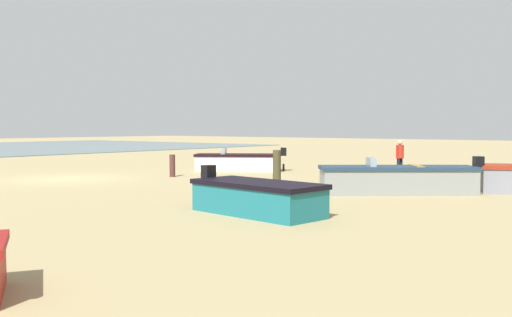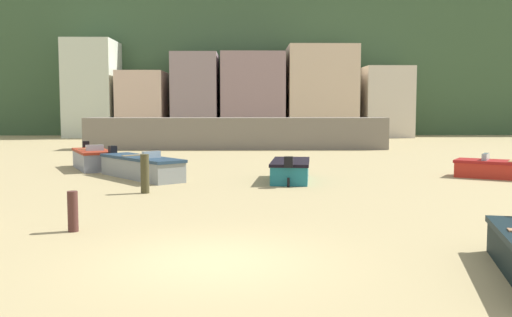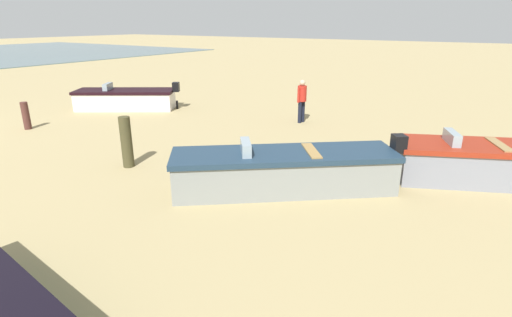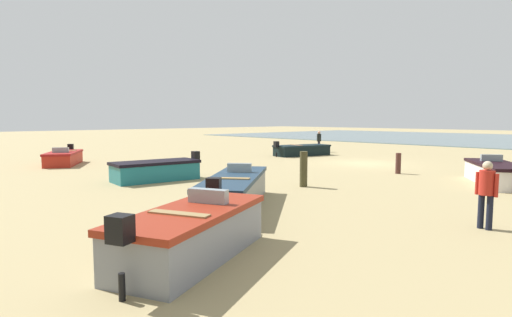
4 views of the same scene
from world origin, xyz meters
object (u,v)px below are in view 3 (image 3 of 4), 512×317
Objects in this scene: boat_grey_5 at (476,162)px; mooring_post_mid_beach at (26,116)px; boat_white_4 at (126,99)px; boat_grey_0 at (284,171)px; beach_walker_foreground at (302,98)px; mooring_post_near_water at (126,142)px.

boat_grey_5 is 14.37m from mooring_post_mid_beach.
boat_white_4 reaches higher than mooring_post_mid_beach.
beach_walker_foreground reaches higher than boat_grey_0.
boat_grey_0 is at bearing 105.23° from boat_grey_5.
mooring_post_mid_beach is at bearing -95.95° from mooring_post_near_water.
boat_white_4 is (-4.01, -10.21, -0.03)m from boat_grey_0.
beach_walker_foreground is (-6.28, 7.78, 0.46)m from mooring_post_mid_beach.
boat_grey_0 reaches higher than boat_white_4.
boat_grey_0 is 4.88× the size of mooring_post_mid_beach.
boat_white_4 is at bearing 177.41° from mooring_post_mid_beach.
boat_grey_5 is at bearing -127.75° from boat_white_4.
boat_white_4 is 3.18× the size of mooring_post_near_water.
boat_white_4 is 2.66× the size of beach_walker_foreground.
boat_grey_5 is (-2.98, 3.59, 0.01)m from boat_grey_0.
mooring_post_near_water is (3.88, -7.84, 0.19)m from boat_grey_5.
boat_grey_0 is 2.95× the size of beach_walker_foreground.
boat_white_4 is 7.87m from beach_walker_foreground.
mooring_post_mid_beach is (3.24, -14.00, 0.01)m from boat_grey_5.
boat_grey_0 is at bearing -147.45° from beach_walker_foreground.
boat_grey_0 is 10.97m from boat_white_4.
mooring_post_near_water reaches higher than boat_grey_5.
boat_white_4 is 13.84m from boat_grey_5.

